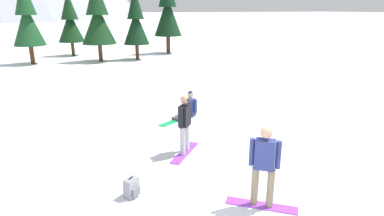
% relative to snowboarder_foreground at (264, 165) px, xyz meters
% --- Properties ---
extents(snowboarder_foreground, '(1.32, 1.17, 1.79)m').
position_rel_snowboarder_foreground_xyz_m(snowboarder_foreground, '(0.00, 0.00, 0.00)').
color(snowboarder_foreground, '#993FD8').
rests_on(snowboarder_foreground, ground_plane).
extents(snowboarder_midground, '(1.29, 1.30, 1.72)m').
position_rel_snowboarder_foreground_xyz_m(snowboarder_midground, '(-0.47, 3.09, -0.04)').
color(snowboarder_midground, '#993FD8').
rests_on(snowboarder_midground, ground_plane).
extents(snowboarder_background, '(1.73, 1.13, 1.00)m').
position_rel_snowboarder_foreground_xyz_m(snowboarder_background, '(0.89, 6.12, -0.60)').
color(snowboarder_background, '#4C4C51').
rests_on(snowboarder_background, ground_plane).
extents(backpack_grey, '(0.38, 0.37, 0.47)m').
position_rel_snowboarder_foreground_xyz_m(backpack_grey, '(-2.42, 1.46, -0.74)').
color(backpack_grey, gray).
rests_on(backpack_grey, ground_plane).
extents(pine_tree_tall, '(2.62, 2.62, 6.27)m').
position_rel_snowboarder_foreground_xyz_m(pine_tree_tall, '(-0.05, 21.65, 2.47)').
color(pine_tree_tall, '#472D19').
rests_on(pine_tree_tall, ground_plane).
extents(pine_tree_leaning, '(2.24, 2.24, 5.50)m').
position_rel_snowboarder_foreground_xyz_m(pine_tree_leaning, '(-1.80, 26.10, 2.04)').
color(pine_tree_leaning, '#472D19').
rests_on(pine_tree_leaning, ground_plane).
extents(pine_tree_broad, '(2.52, 2.52, 7.34)m').
position_rel_snowboarder_foreground_xyz_m(pine_tree_broad, '(6.54, 24.16, 3.05)').
color(pine_tree_broad, '#472D19').
rests_on(pine_tree_broad, ground_plane).
extents(pine_tree_slender, '(2.26, 2.26, 6.29)m').
position_rel_snowboarder_foreground_xyz_m(pine_tree_slender, '(-4.98, 22.43, 2.47)').
color(pine_tree_slender, '#472D19').
rests_on(pine_tree_slender, ground_plane).
extents(pine_tree_twin, '(2.07, 2.07, 5.68)m').
position_rel_snowboarder_foreground_xyz_m(pine_tree_twin, '(2.87, 21.47, 2.14)').
color(pine_tree_twin, '#472D19').
rests_on(pine_tree_twin, ground_plane).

